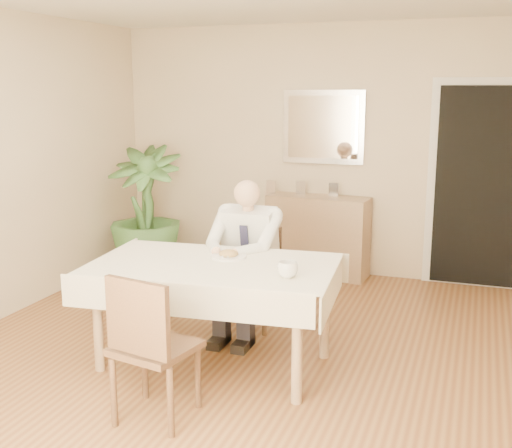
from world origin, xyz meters
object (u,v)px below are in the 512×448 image
(chair_near, at_px, (148,341))
(sideboard, at_px, (318,236))
(dining_table, at_px, (213,275))
(seated_man, at_px, (243,252))
(chair_far, at_px, (255,271))
(coffee_mug, at_px, (288,270))
(potted_palm, at_px, (145,211))

(chair_near, bearing_deg, sideboard, 98.51)
(dining_table, relative_size, seated_man, 1.45)
(chair_far, height_order, coffee_mug, coffee_mug)
(chair_near, height_order, sideboard, chair_near)
(coffee_mug, bearing_deg, dining_table, 165.63)
(dining_table, xyz_separation_m, chair_far, (0.00, 0.87, -0.21))
(dining_table, height_order, coffee_mug, coffee_mug)
(chair_near, height_order, coffee_mug, chair_near)
(seated_man, bearing_deg, chair_far, 90.00)
(chair_near, bearing_deg, dining_table, 99.70)
(chair_far, height_order, chair_near, chair_near)
(dining_table, xyz_separation_m, chair_near, (-0.03, -0.90, -0.15))
(dining_table, relative_size, chair_far, 2.20)
(chair_far, height_order, potted_palm, potted_palm)
(coffee_mug, bearing_deg, chair_far, 119.88)
(dining_table, distance_m, potted_palm, 2.45)
(coffee_mug, height_order, sideboard, coffee_mug)
(seated_man, relative_size, potted_palm, 0.92)
(sideboard, distance_m, potted_palm, 1.83)
(dining_table, distance_m, sideboard, 2.45)
(seated_man, height_order, coffee_mug, seated_man)
(sideboard, bearing_deg, chair_far, -90.42)
(chair_near, relative_size, potted_palm, 0.67)
(coffee_mug, relative_size, potted_palm, 0.10)
(chair_far, bearing_deg, seated_man, -94.94)
(chair_far, bearing_deg, potted_palm, 142.65)
(seated_man, bearing_deg, potted_palm, 140.92)
(chair_far, relative_size, coffee_mug, 6.24)
(dining_table, height_order, sideboard, sideboard)
(seated_man, bearing_deg, coffee_mug, -51.67)
(chair_far, relative_size, potted_palm, 0.60)
(chair_near, distance_m, seated_man, 1.50)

